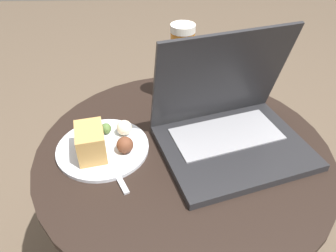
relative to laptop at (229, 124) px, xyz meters
The scene contains 5 objects.
table 0.21m from the laptop, 168.65° to the right, with size 0.70×0.70×0.55m.
laptop is the anchor object (origin of this frame).
beer_glass 0.22m from the laptop, 118.05° to the left, with size 0.06×0.06×0.22m.
snack_plate 0.30m from the laptop, behind, with size 0.22×0.22×0.08m.
fork 0.29m from the laptop, 168.05° to the right, with size 0.10×0.18×0.00m.
Camera 1 is at (-0.05, -0.58, 1.07)m, focal length 35.00 mm.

